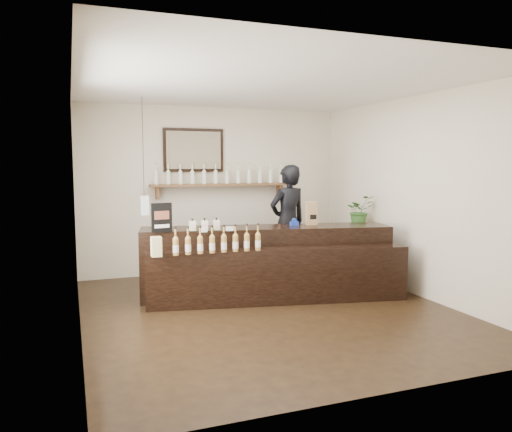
{
  "coord_description": "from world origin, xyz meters",
  "views": [
    {
      "loc": [
        -2.31,
        -5.75,
        1.86
      ],
      "look_at": [
        0.1,
        0.7,
        1.13
      ],
      "focal_mm": 35.0,
      "sensor_mm": 36.0,
      "label": 1
    }
  ],
  "objects": [
    {
      "name": "ground",
      "position": [
        0.0,
        0.0,
        0.0
      ],
      "size": [
        5.0,
        5.0,
        0.0
      ],
      "primitive_type": "plane",
      "color": "black",
      "rests_on": "ground"
    },
    {
      "name": "room_shell",
      "position": [
        0.0,
        0.0,
        1.7
      ],
      "size": [
        5.0,
        5.0,
        5.0
      ],
      "color": "beige",
      "rests_on": "ground"
    },
    {
      "name": "back_wall_decor",
      "position": [
        -0.15,
        2.37,
        1.76
      ],
      "size": [
        2.66,
        0.96,
        1.69
      ],
      "color": "brown",
      "rests_on": "ground"
    },
    {
      "name": "counter",
      "position": [
        0.26,
        0.57,
        0.46
      ],
      "size": [
        3.54,
        1.6,
        1.14
      ],
      "color": "black",
      "rests_on": "ground"
    },
    {
      "name": "promo_sign",
      "position": [
        -1.22,
        0.64,
        1.16
      ],
      "size": [
        0.27,
        0.06,
        0.38
      ],
      "color": "black",
      "rests_on": "counter"
    },
    {
      "name": "paper_bag",
      "position": [
        0.95,
        0.67,
        1.14
      ],
      "size": [
        0.17,
        0.14,
        0.34
      ],
      "color": "#9A6E4A",
      "rests_on": "counter"
    },
    {
      "name": "tape_dispenser",
      "position": [
        0.69,
        0.7,
        1.01
      ],
      "size": [
        0.12,
        0.05,
        0.1
      ],
      "color": "#1734A2",
      "rests_on": "counter"
    },
    {
      "name": "side_cabinet",
      "position": [
        2.0,
        1.07,
        0.44
      ],
      "size": [
        0.59,
        0.7,
        0.87
      ],
      "color": "brown",
      "rests_on": "ground"
    },
    {
      "name": "potted_plant",
      "position": [
        2.0,
        1.07,
        1.11
      ],
      "size": [
        0.48,
        0.43,
        0.48
      ],
      "primitive_type": "imported",
      "rotation": [
        0.0,
        0.0,
        0.14
      ],
      "color": "#366B2A",
      "rests_on": "side_cabinet"
    },
    {
      "name": "shopkeeper",
      "position": [
        0.97,
        1.55,
        1.04
      ],
      "size": [
        0.84,
        0.65,
        2.08
      ],
      "primitive_type": "imported",
      "rotation": [
        0.0,
        0.0,
        3.35
      ],
      "color": "black",
      "rests_on": "ground"
    }
  ]
}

